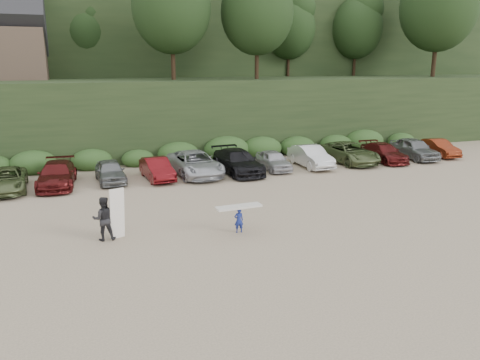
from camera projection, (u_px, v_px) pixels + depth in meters
name	position (u px, v px, depth m)	size (l,w,h in m)	color
ground	(227.00, 225.00, 21.76)	(120.00, 120.00, 0.00)	tan
hillside_backdrop	(124.00, 27.00, 51.77)	(90.00, 41.50, 28.00)	black
parked_cars	(218.00, 163.00, 31.54)	(39.47, 6.13, 1.64)	#B0B1B5
child_surfer	(239.00, 214.00, 20.58)	(2.09, 0.68, 1.24)	navy
adult_surfer	(105.00, 218.00, 19.69)	(1.38, 0.77, 2.24)	black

